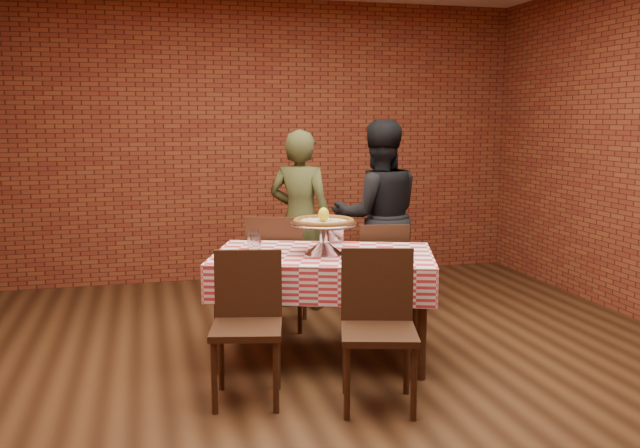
% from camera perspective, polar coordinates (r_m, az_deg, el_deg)
% --- Properties ---
extents(ground, '(6.00, 6.00, 0.00)m').
position_cam_1_polar(ground, '(4.61, 2.18, -12.65)').
color(ground, black).
rests_on(ground, ground).
extents(back_wall, '(5.50, 0.00, 5.50)m').
position_cam_1_polar(back_wall, '(7.22, -4.64, 6.93)').
color(back_wall, maroon).
rests_on(back_wall, ground).
extents(table, '(1.70, 1.33, 0.75)m').
position_cam_1_polar(table, '(4.85, 0.27, -6.88)').
color(table, '#341F12').
rests_on(table, ground).
extents(tablecloth, '(1.75, 1.38, 0.26)m').
position_cam_1_polar(tablecloth, '(4.79, 0.27, -3.95)').
color(tablecloth, red).
rests_on(tablecloth, table).
extents(pizza_stand, '(0.65, 0.65, 0.21)m').
position_cam_1_polar(pizza_stand, '(4.72, 0.30, -1.22)').
color(pizza_stand, silver).
rests_on(pizza_stand, tablecloth).
extents(pizza, '(0.58, 0.58, 0.03)m').
position_cam_1_polar(pizza, '(4.70, 0.30, 0.14)').
color(pizza, beige).
rests_on(pizza, pizza_stand).
extents(lemon, '(0.10, 0.10, 0.10)m').
position_cam_1_polar(lemon, '(4.70, 0.31, 0.81)').
color(lemon, yellow).
rests_on(lemon, pizza).
extents(water_glass_left, '(0.11, 0.11, 0.13)m').
position_cam_1_polar(water_glass_left, '(4.71, -5.46, -1.77)').
color(water_glass_left, white).
rests_on(water_glass_left, tablecloth).
extents(water_glass_right, '(0.11, 0.11, 0.13)m').
position_cam_1_polar(water_glass_right, '(4.90, -5.59, -1.37)').
color(water_glass_right, white).
rests_on(water_glass_right, tablecloth).
extents(side_plate, '(0.21, 0.21, 0.01)m').
position_cam_1_polar(side_plate, '(4.66, 6.71, -2.68)').
color(side_plate, white).
rests_on(side_plate, tablecloth).
extents(sweetener_packet_a, '(0.05, 0.04, 0.00)m').
position_cam_1_polar(sweetener_packet_a, '(4.55, 6.80, -3.02)').
color(sweetener_packet_a, white).
rests_on(sweetener_packet_a, tablecloth).
extents(sweetener_packet_b, '(0.05, 0.04, 0.00)m').
position_cam_1_polar(sweetener_packet_b, '(4.64, 7.67, -2.78)').
color(sweetener_packet_b, white).
rests_on(sweetener_packet_b, tablecloth).
extents(condiment_caddy, '(0.13, 0.11, 0.15)m').
position_cam_1_polar(condiment_caddy, '(5.07, 1.35, -0.87)').
color(condiment_caddy, silver).
rests_on(condiment_caddy, tablecloth).
extents(chair_near_left, '(0.49, 0.49, 0.89)m').
position_cam_1_polar(chair_near_left, '(4.13, -6.15, -8.75)').
color(chair_near_left, '#341F12').
rests_on(chair_near_left, ground).
extents(chair_near_right, '(0.54, 0.54, 0.92)m').
position_cam_1_polar(chair_near_right, '(4.04, 4.93, -8.96)').
color(chair_near_right, '#341F12').
rests_on(chair_near_right, ground).
extents(chair_far_left, '(0.57, 0.57, 0.93)m').
position_cam_1_polar(chair_far_left, '(5.56, -3.51, -3.88)').
color(chair_far_left, '#341F12').
rests_on(chair_far_left, ground).
extents(chair_far_right, '(0.46, 0.46, 0.87)m').
position_cam_1_polar(chair_far_right, '(5.56, 5.08, -4.22)').
color(chair_far_right, '#341F12').
rests_on(chair_far_right, ground).
extents(diner_olive, '(0.69, 0.64, 1.59)m').
position_cam_1_polar(diner_olive, '(6.06, -1.65, 0.37)').
color(diner_olive, '#404322').
rests_on(diner_olive, ground).
extents(diner_black, '(0.87, 0.71, 1.67)m').
position_cam_1_polar(diner_black, '(5.97, 4.88, 0.61)').
color(diner_black, black).
rests_on(diner_black, ground).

